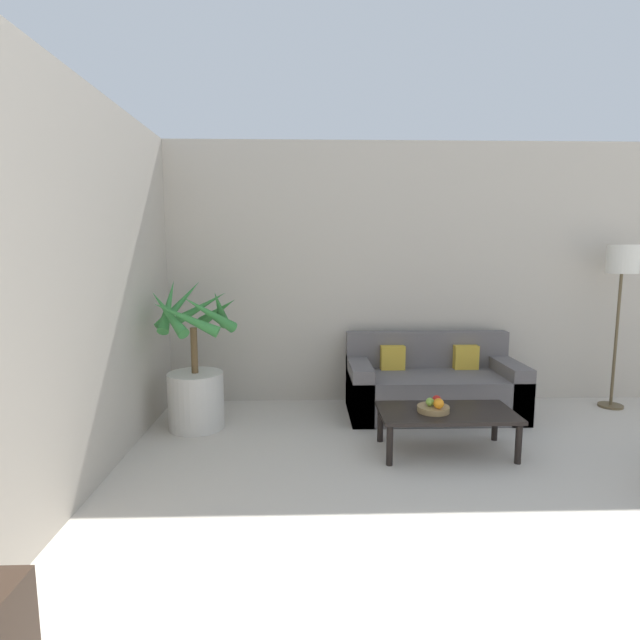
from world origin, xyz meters
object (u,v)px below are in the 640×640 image
Objects in this scene: floor_lamp at (622,271)px; coffee_table at (446,416)px; fruit_bowl at (433,409)px; orange_fruit at (439,404)px; sofa_loveseat at (432,387)px; apple_red at (437,400)px; apple_green at (430,402)px; potted_palm at (195,376)px.

coffee_table is at bearing -151.67° from floor_lamp.
fruit_bowl is (-0.11, -0.02, 0.06)m from coffee_table.
coffee_table is 13.07× the size of orange_fruit.
coffee_table is (-0.13, -0.95, 0.03)m from sofa_loveseat.
fruit_bowl is at bearing -129.19° from apple_red.
fruit_bowl is at bearing -103.96° from sofa_loveseat.
sofa_loveseat is 0.96m from coffee_table.
sofa_loveseat is at bearing 74.50° from apple_green.
floor_lamp reaches higher than coffee_table.
floor_lamp is at bearing 4.24° from sofa_loveseat.
fruit_bowl is 0.08m from apple_red.
apple_green is (-0.27, -0.97, 0.15)m from sofa_loveseat.
apple_green reaches higher than coffee_table.
potted_palm is 4.26m from floor_lamp.
sofa_loveseat is 1.00× the size of floor_lamp.
apple_red is (-2.10, -1.07, -0.97)m from floor_lamp.
apple_red reaches higher than apple_green.
floor_lamp is 22.69× the size of apple_red.
floor_lamp is at bearing 27.23° from apple_green.
sofa_loveseat is 22.64× the size of apple_red.
apple_green is (1.97, -0.63, -0.06)m from potted_palm.
apple_green is (-0.03, 0.00, 0.06)m from fruit_bowl.
apple_green is (-0.14, -0.02, 0.12)m from coffee_table.
apple_red is 0.11m from orange_fruit.
potted_palm reaches higher than orange_fruit.
floor_lamp reaches higher than orange_fruit.
apple_green is 0.08m from orange_fruit.
coffee_table is 0.15m from apple_red.
fruit_bowl is at bearing -168.77° from coffee_table.
apple_red is at bearing 83.29° from orange_fruit.
coffee_table is 4.24× the size of fruit_bowl.
coffee_table is 0.13m from fruit_bowl.
floor_lamp is 2.55m from apple_red.
potted_palm is at bearing 162.21° from apple_green.
coffee_table is at bearing -97.83° from sofa_loveseat.
fruit_bowl is at bearing -17.56° from potted_palm.
orange_fruit is (-0.09, -0.09, 0.13)m from coffee_table.
orange_fruit is at bearing -135.08° from coffee_table.
orange_fruit reaches higher than apple_red.
fruit_bowl is 3.08× the size of orange_fruit.
floor_lamp is at bearing 28.33° from coffee_table.
floor_lamp is 2.61m from orange_fruit.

